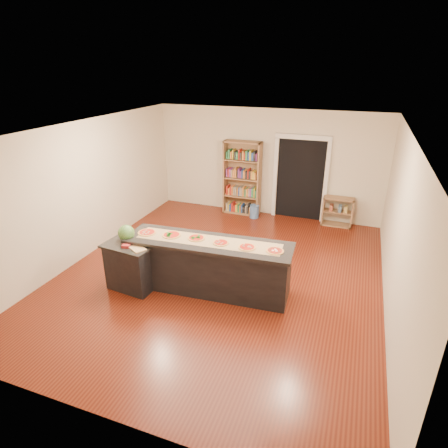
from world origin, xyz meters
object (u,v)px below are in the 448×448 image
(bookshelf, at_px, (242,178))
(waste_bin, at_px, (254,211))
(side_counter, at_px, (132,265))
(low_shelf, at_px, (337,212))
(watermelon, at_px, (126,233))
(kitchen_island, at_px, (209,266))

(bookshelf, xyz_separation_m, waste_bin, (0.43, -0.22, -0.81))
(side_counter, height_order, low_shelf, side_counter)
(watermelon, bearing_deg, kitchen_island, 11.84)
(waste_bin, bearing_deg, side_counter, -106.32)
(kitchen_island, distance_m, waste_bin, 3.63)
(low_shelf, relative_size, waste_bin, 2.11)
(bookshelf, height_order, low_shelf, bookshelf)
(low_shelf, distance_m, watermelon, 5.41)
(waste_bin, xyz_separation_m, watermelon, (-1.29, -3.92, 0.86))
(side_counter, distance_m, waste_bin, 4.18)
(watermelon, bearing_deg, bookshelf, 78.20)
(kitchen_island, height_order, watermelon, watermelon)
(side_counter, relative_size, watermelon, 3.05)
(waste_bin, height_order, watermelon, watermelon)
(bookshelf, height_order, watermelon, bookshelf)
(bookshelf, relative_size, low_shelf, 2.65)
(side_counter, height_order, bookshelf, bookshelf)
(bookshelf, bearing_deg, low_shelf, 0.36)
(bookshelf, bearing_deg, waste_bin, -26.97)
(side_counter, distance_m, bookshelf, 4.32)
(side_counter, relative_size, waste_bin, 2.55)
(kitchen_island, distance_m, bookshelf, 3.91)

